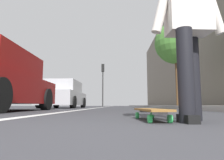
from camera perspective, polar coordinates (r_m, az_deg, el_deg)
The scene contains 9 objects.
ground_plane at distance 10.92m, azimuth 2.51°, elevation -7.86°, with size 80.00×80.00×0.00m, color #38383D.
lane_stripe_white at distance 20.95m, azimuth -1.44°, elevation -7.48°, with size 52.00×0.16×0.01m, color silver.
sidewalk_curb at distance 19.30m, azimuth 13.43°, elevation -7.14°, with size 52.00×3.20×0.14m, color #9E9B93.
building_facade at distance 24.51m, azimuth 17.69°, elevation 6.37°, with size 40.00×1.20×11.42m, color slate.
skateboard at distance 2.05m, azimuth 10.88°, elevation -8.49°, with size 0.85×0.27×0.11m.
skater_person at distance 2.14m, azimuth 20.46°, elevation 14.98°, with size 0.48×0.72×1.64m.
parked_car_mid at distance 11.50m, azimuth -13.36°, elevation -4.18°, with size 4.15×1.93×1.46m.
traffic_light at distance 20.76m, azimuth -2.59°, elevation 0.81°, with size 0.33×0.28×4.35m.
street_tree_mid at distance 12.94m, azimuth 17.46°, elevation 9.84°, with size 2.53×2.53×5.12m.
Camera 1 is at (-0.92, 0.12, 0.15)m, focal length 32.65 mm.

